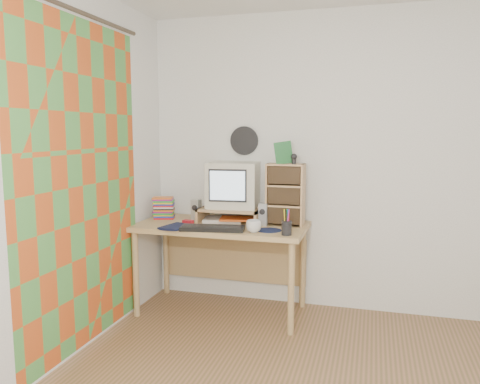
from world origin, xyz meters
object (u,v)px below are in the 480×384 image
Objects in this scene: mug at (254,226)px; crt_monitor at (233,185)px; dvd_stack at (164,205)px; diary at (167,224)px; desk at (224,238)px; cd_rack at (285,195)px; keyboard at (213,228)px.

crt_monitor is at bearing 126.25° from mug.
dvd_stack is 0.40m from diary.
desk is 3.47× the size of crt_monitor.
mug is (-0.18, -0.35, -0.21)m from cd_rack.
cd_rack is (0.46, -0.04, -0.06)m from crt_monitor.
crt_monitor is at bearing 56.19° from desk.
desk is 2.85× the size of keyboard.
cd_rack is (0.50, 0.36, 0.24)m from keyboard.
cd_rack is (1.08, 0.01, 0.13)m from dvd_stack.
desk is 0.65m from cd_rack.
diary is (-0.44, -0.38, -0.29)m from crt_monitor.
cd_rack is at bearing 33.78° from diary.
keyboard is 0.69m from dvd_stack.
crt_monitor is at bearing 53.67° from diary.
crt_monitor is 1.66× the size of dvd_stack.
cd_rack is at bearing -10.14° from crt_monitor.
crt_monitor is 0.65m from dvd_stack.
desk is at bearing -21.07° from dvd_stack.
cd_rack is 0.44m from mug.
crt_monitor is 0.46m from cd_rack.
cd_rack is (0.51, 0.05, 0.39)m from desk.
dvd_stack is 0.48× the size of cd_rack.
desk is 11.90× the size of mug.
mug is 0.52× the size of diary.
crt_monitor is (0.06, 0.09, 0.45)m from desk.
mug is at bearing -59.44° from crt_monitor.
mug reaches higher than keyboard.
cd_rack reaches higher than keyboard.
crt_monitor is 0.65m from diary.
desk is at bearing -172.86° from cd_rack.
desk is at bearing 138.93° from mug.
diary is at bearing -157.45° from cd_rack.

